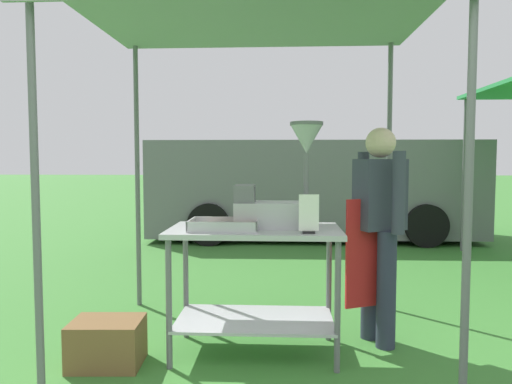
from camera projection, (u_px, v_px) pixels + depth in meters
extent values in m
plane|color=#3D7F33|center=(281.00, 239.00, 8.28)|extent=(70.00, 70.00, 0.00)
cylinder|color=slate|center=(35.00, 190.00, 2.61)|extent=(0.04, 0.04, 2.42)
cylinder|color=slate|center=(468.00, 192.00, 2.49)|extent=(0.04, 0.04, 2.42)
cylinder|color=slate|center=(137.00, 178.00, 4.46)|extent=(0.04, 0.04, 2.42)
cylinder|color=slate|center=(388.00, 178.00, 4.34)|extent=(0.04, 0.04, 2.42)
cube|color=#939399|center=(256.00, 9.00, 3.39)|extent=(2.52, 2.06, 0.05)
cube|color=#B7B7BC|center=(255.00, 231.00, 3.35)|extent=(1.20, 0.66, 0.04)
cube|color=#B7B7BC|center=(255.00, 320.00, 3.39)|extent=(1.10, 0.61, 0.02)
cylinder|color=slate|center=(169.00, 304.00, 3.13)|extent=(0.04, 0.04, 0.86)
cylinder|color=slate|center=(337.00, 307.00, 3.07)|extent=(0.04, 0.04, 0.86)
cylinder|color=slate|center=(186.00, 282.00, 3.68)|extent=(0.04, 0.04, 0.86)
cylinder|color=slate|center=(329.00, 284.00, 3.63)|extent=(0.04, 0.04, 0.86)
cube|color=#B7B7BC|center=(224.00, 229.00, 3.26)|extent=(0.47, 0.31, 0.01)
cube|color=#B7B7BC|center=(221.00, 227.00, 3.11)|extent=(0.47, 0.01, 0.06)
cube|color=#B7B7BC|center=(226.00, 221.00, 3.41)|extent=(0.47, 0.01, 0.06)
cube|color=#B7B7BC|center=(191.00, 223.00, 3.27)|extent=(0.01, 0.31, 0.06)
cube|color=#B7B7BC|center=(257.00, 224.00, 3.25)|extent=(0.01, 0.31, 0.06)
torus|color=gold|center=(225.00, 228.00, 3.17)|extent=(0.10, 0.10, 0.02)
torus|color=gold|center=(248.00, 227.00, 3.22)|extent=(0.09, 0.09, 0.02)
torus|color=gold|center=(225.00, 224.00, 3.36)|extent=(0.08, 0.08, 0.02)
torus|color=gold|center=(214.00, 228.00, 3.16)|extent=(0.09, 0.09, 0.02)
torus|color=gold|center=(213.00, 225.00, 3.32)|extent=(0.10, 0.10, 0.02)
torus|color=gold|center=(246.00, 225.00, 3.31)|extent=(0.09, 0.09, 0.02)
torus|color=gold|center=(237.00, 225.00, 3.33)|extent=(0.09, 0.09, 0.02)
torus|color=gold|center=(208.00, 226.00, 3.26)|extent=(0.10, 0.10, 0.02)
torus|color=gold|center=(248.00, 229.00, 3.14)|extent=(0.09, 0.09, 0.02)
torus|color=gold|center=(227.00, 227.00, 3.24)|extent=(0.09, 0.09, 0.02)
torus|color=gold|center=(238.00, 227.00, 3.25)|extent=(0.09, 0.09, 0.02)
cube|color=#B7B7BC|center=(274.00, 215.00, 3.37)|extent=(0.56, 0.28, 0.18)
cube|color=slate|center=(245.00, 193.00, 3.37)|extent=(0.14, 0.22, 0.12)
cylinder|color=slate|center=(306.00, 178.00, 3.34)|extent=(0.04, 0.04, 0.34)
cone|color=#B7B7BC|center=(306.00, 139.00, 3.33)|extent=(0.22, 0.22, 0.19)
cylinder|color=slate|center=(306.00, 124.00, 3.32)|extent=(0.23, 0.23, 0.02)
cube|color=black|center=(308.00, 232.00, 3.10)|extent=(0.08, 0.05, 0.02)
cube|color=white|center=(309.00, 213.00, 3.09)|extent=(0.13, 0.01, 0.24)
cylinder|color=#2D3347|center=(386.00, 290.00, 3.48)|extent=(0.14, 0.14, 0.86)
cylinder|color=#2D3347|center=(370.00, 283.00, 3.67)|extent=(0.14, 0.14, 0.86)
cube|color=#383D4C|center=(379.00, 194.00, 3.53)|extent=(0.40, 0.34, 0.52)
cube|color=red|center=(365.00, 253.00, 3.52)|extent=(0.30, 0.15, 0.80)
cylinder|color=#383D4C|center=(398.00, 193.00, 3.32)|extent=(0.12, 0.12, 0.58)
cylinder|color=#383D4C|center=(363.00, 189.00, 3.73)|extent=(0.12, 0.12, 0.58)
sphere|color=beige|center=(380.00, 143.00, 3.51)|extent=(0.22, 0.22, 0.22)
cube|color=brown|center=(107.00, 343.00, 3.20)|extent=(0.48, 0.38, 0.30)
cube|color=slate|center=(312.00, 187.00, 8.51)|extent=(5.57, 1.95, 1.60)
cube|color=#1E2833|center=(436.00, 165.00, 8.39)|extent=(0.12, 1.62, 0.70)
cylinder|color=black|center=(396.00, 212.00, 9.40)|extent=(0.68, 0.25, 0.68)
cylinder|color=black|center=(425.00, 225.00, 7.55)|extent=(0.68, 0.25, 0.68)
cylinder|color=black|center=(222.00, 212.00, 9.55)|extent=(0.68, 0.25, 0.68)
cylinder|color=black|center=(209.00, 224.00, 7.69)|extent=(0.68, 0.25, 0.68)
cylinder|color=slate|center=(464.00, 176.00, 7.17)|extent=(0.04, 0.04, 2.28)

